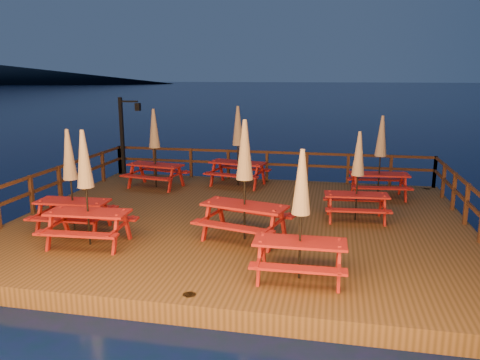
{
  "coord_description": "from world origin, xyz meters",
  "views": [
    {
      "loc": [
        2.43,
        -11.95,
        4.24
      ],
      "look_at": [
        -0.14,
        0.6,
        1.34
      ],
      "focal_mm": 35.0,
      "sensor_mm": 36.0,
      "label": 1
    }
  ],
  "objects_px": {
    "lamp_post": "(126,129)",
    "picnic_table_0": "(155,147)",
    "picnic_table_1": "(245,179)",
    "picnic_table_2": "(238,145)"
  },
  "relations": [
    {
      "from": "lamp_post",
      "to": "picnic_table_1",
      "type": "distance_m",
      "value": 8.44
    },
    {
      "from": "lamp_post",
      "to": "picnic_table_0",
      "type": "relative_size",
      "value": 1.11
    },
    {
      "from": "lamp_post",
      "to": "picnic_table_0",
      "type": "bearing_deg",
      "value": -41.45
    },
    {
      "from": "picnic_table_2",
      "to": "lamp_post",
      "type": "bearing_deg",
      "value": -178.14
    },
    {
      "from": "picnic_table_0",
      "to": "picnic_table_1",
      "type": "bearing_deg",
      "value": -38.27
    },
    {
      "from": "picnic_table_1",
      "to": "picnic_table_0",
      "type": "bearing_deg",
      "value": 145.9
    },
    {
      "from": "picnic_table_1",
      "to": "picnic_table_2",
      "type": "distance_m",
      "value": 5.56
    },
    {
      "from": "lamp_post",
      "to": "picnic_table_1",
      "type": "xyz_separation_m",
      "value": [
        5.8,
        -6.12,
        -0.32
      ]
    },
    {
      "from": "picnic_table_1",
      "to": "lamp_post",
      "type": "bearing_deg",
      "value": 147.89
    },
    {
      "from": "lamp_post",
      "to": "picnic_table_0",
      "type": "height_order",
      "value": "lamp_post"
    }
  ]
}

